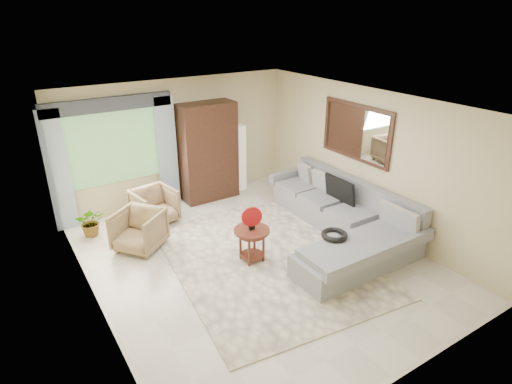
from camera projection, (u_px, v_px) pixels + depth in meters
ground at (255, 260)px, 7.17m from camera, size 6.00×6.00×0.00m
area_rug at (266, 258)px, 7.20m from camera, size 3.44×4.32×0.02m
sectional_sofa at (342, 222)px, 7.80m from camera, size 2.30×3.46×0.90m
tv_screen at (340, 190)px, 8.07m from camera, size 0.14×0.74×0.48m
garden_hose at (334, 235)px, 6.83m from camera, size 0.43×0.43×0.09m
coffee_table at (252, 245)px, 7.01m from camera, size 0.59×0.59×0.59m
red_disc at (252, 217)px, 6.81m from camera, size 0.33×0.14×0.34m
armchair_left at (139, 230)px, 7.37m from camera, size 1.07×1.07×0.70m
armchair_right at (155, 206)px, 8.28m from camera, size 0.85×0.87×0.69m
potted_plant at (91, 222)px, 7.83m from camera, size 0.60×0.56×0.55m
armoire at (208, 152)px, 9.12m from camera, size 1.20×0.55×2.10m
floor_lamp at (239, 158)px, 9.68m from camera, size 0.24×0.24×1.50m
window at (113, 148)px, 8.23m from camera, size 1.80×0.04×1.40m
curtain_left at (58, 172)px, 7.74m from camera, size 0.40×0.08×2.30m
curtain_right at (167, 152)px, 8.78m from camera, size 0.40×0.08×2.30m
valance at (108, 104)px, 7.84m from camera, size 2.40×0.12×0.26m
wall_mirror at (356, 132)px, 7.96m from camera, size 0.05×1.70×1.05m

